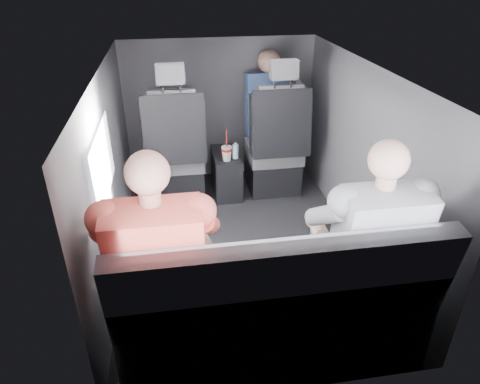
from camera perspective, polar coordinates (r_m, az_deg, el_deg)
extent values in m
plane|color=black|center=(3.36, 0.22, -7.09)|extent=(2.60, 2.60, 0.00)
plane|color=#B2B2AD|center=(2.80, 0.28, 15.97)|extent=(2.60, 2.60, 0.00)
cube|color=#56565B|center=(3.02, -16.87, 2.05)|extent=(0.02, 2.60, 1.35)
cube|color=#56565B|center=(3.28, 16.02, 4.31)|extent=(0.02, 2.60, 1.35)
cube|color=#56565B|center=(4.22, -2.70, 10.83)|extent=(1.80, 0.02, 1.35)
cube|color=#56565B|center=(1.95, 6.68, -12.99)|extent=(1.80, 0.02, 1.35)
cube|color=white|center=(2.65, -17.76, 3.56)|extent=(0.02, 0.75, 0.42)
cube|color=black|center=(3.67, 5.56, 10.02)|extent=(0.35, 0.11, 0.59)
cube|color=black|center=(4.04, -8.23, 1.67)|extent=(0.46, 0.48, 0.30)
cube|color=#56565A|center=(3.93, -8.45, 4.53)|extent=(0.48, 0.46, 0.14)
cube|color=#56565A|center=(3.60, -8.77, 8.62)|extent=(0.38, 0.18, 0.61)
cube|color=black|center=(3.62, -12.25, 7.89)|extent=(0.08, 0.21, 0.53)
cube|color=black|center=(3.62, -5.23, 8.43)|extent=(0.08, 0.21, 0.53)
cube|color=black|center=(3.55, -8.73, 8.11)|extent=(0.50, 0.11, 0.58)
cube|color=#56565A|center=(3.44, -9.31, 15.29)|extent=(0.22, 0.10, 0.15)
cube|color=black|center=(4.14, 4.30, 2.59)|extent=(0.46, 0.48, 0.30)
cube|color=#56565A|center=(4.03, 4.48, 5.40)|extent=(0.48, 0.46, 0.14)
cube|color=#56565A|center=(3.71, 5.40, 9.44)|extent=(0.38, 0.18, 0.61)
cube|color=black|center=(3.68, 2.02, 8.85)|extent=(0.08, 0.21, 0.53)
cube|color=black|center=(3.78, 8.66, 9.12)|extent=(0.08, 0.21, 0.53)
cube|color=black|center=(3.66, 5.65, 8.96)|extent=(0.50, 0.11, 0.58)
cube|color=#56565A|center=(3.56, 5.90, 15.93)|extent=(0.22, 0.10, 0.15)
cube|color=black|center=(4.01, -1.83, 2.53)|extent=(0.24, 0.48, 0.40)
cylinder|color=black|center=(3.81, -2.39, 4.46)|extent=(0.09, 0.09, 0.01)
cylinder|color=black|center=(3.82, -0.74, 4.57)|extent=(0.09, 0.09, 0.01)
cube|color=#56565A|center=(2.45, 4.30, -16.59)|extent=(1.60, 0.50, 0.45)
cube|color=#56565A|center=(1.98, 6.30, -11.94)|extent=(1.60, 0.17, 0.47)
cylinder|color=red|center=(3.75, -1.79, 5.69)|extent=(0.09, 0.09, 0.02)
cylinder|color=white|center=(3.74, -1.80, 6.00)|extent=(0.09, 0.09, 0.01)
cylinder|color=red|center=(3.71, -1.81, 7.16)|extent=(0.01, 0.01, 0.15)
cylinder|color=#ABCAE8|center=(3.78, -0.62, 5.34)|extent=(0.05, 0.05, 0.13)
cylinder|color=#ABCAE8|center=(3.76, -0.63, 6.41)|extent=(0.03, 0.03, 0.02)
cube|color=white|center=(2.41, -11.29, -6.73)|extent=(0.43, 0.37, 0.02)
cube|color=silver|center=(2.40, -11.32, -6.72)|extent=(0.33, 0.23, 0.00)
cube|color=white|center=(2.47, -11.29, -5.46)|extent=(0.12, 0.09, 0.00)
cube|color=white|center=(2.20, -11.67, -6.35)|extent=(0.37, 0.19, 0.26)
cube|color=silver|center=(2.21, -11.67, -6.29)|extent=(0.33, 0.16, 0.22)
cube|color=black|center=(2.55, 15.34, -5.15)|extent=(0.32, 0.23, 0.02)
cube|color=black|center=(2.53, 15.50, -5.13)|extent=(0.26, 0.13, 0.00)
cube|color=black|center=(2.59, 14.81, -4.17)|extent=(0.10, 0.05, 0.00)
cube|color=black|center=(2.39, 16.95, -4.69)|extent=(0.32, 0.08, 0.21)
cube|color=silver|center=(2.39, 16.87, -4.64)|extent=(0.28, 0.06, 0.18)
cube|color=#2E2E33|center=(2.32, -13.33, -10.93)|extent=(0.16, 0.47, 0.14)
cube|color=#2E2E33|center=(2.30, -7.47, -10.54)|extent=(0.16, 0.47, 0.14)
cube|color=#2E2E33|center=(2.69, -12.38, -12.49)|extent=(0.14, 0.14, 0.45)
cube|color=#2E2E33|center=(2.68, -7.31, -12.15)|extent=(0.14, 0.14, 0.45)
cube|color=#C95842|center=(1.99, -11.05, -8.60)|extent=(0.42, 0.29, 0.57)
sphere|color=tan|center=(1.80, -12.25, 2.51)|extent=(0.19, 0.19, 0.19)
cylinder|color=tan|center=(2.29, -16.07, -6.62)|extent=(0.12, 0.29, 0.13)
cylinder|color=tan|center=(2.27, -5.41, -5.87)|extent=(0.12, 0.29, 0.13)
cube|color=navy|center=(2.45, 12.63, -8.42)|extent=(0.15, 0.45, 0.13)
cube|color=navy|center=(2.53, 17.47, -7.74)|extent=(0.15, 0.45, 0.13)
cube|color=navy|center=(2.80, 10.28, -10.34)|extent=(0.13, 0.13, 0.45)
cube|color=navy|center=(2.87, 14.63, -9.71)|extent=(0.13, 0.13, 0.45)
cube|color=gray|center=(2.20, 17.91, -5.80)|extent=(0.41, 0.28, 0.56)
sphere|color=#DBA995|center=(2.04, 19.23, 4.10)|extent=(0.19, 0.19, 0.19)
cylinder|color=#DBA995|center=(2.39, 10.28, -4.50)|extent=(0.12, 0.29, 0.12)
cylinder|color=#DBA995|center=(2.55, 19.13, -3.50)|extent=(0.12, 0.29, 0.12)
cube|color=navy|center=(4.05, 3.75, 11.59)|extent=(0.41, 0.26, 0.59)
sphere|color=tan|center=(3.97, 3.87, 16.98)|extent=(0.20, 0.20, 0.20)
cube|color=navy|center=(4.20, 3.45, 8.04)|extent=(0.35, 0.41, 0.12)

